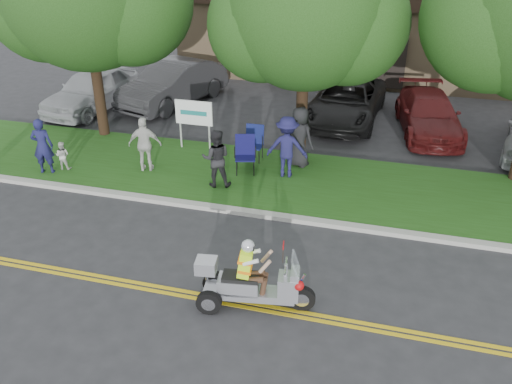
% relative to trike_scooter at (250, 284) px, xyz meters
% --- Properties ---
extents(ground, '(120.00, 120.00, 0.00)m').
position_rel_trike_scooter_xyz_m(ground, '(-0.99, 0.48, -0.55)').
color(ground, '#28282B').
rests_on(ground, ground).
extents(centerline_near, '(60.00, 0.10, 0.01)m').
position_rel_trike_scooter_xyz_m(centerline_near, '(-0.99, -0.10, -0.55)').
color(centerline_near, gold).
rests_on(centerline_near, ground).
extents(centerline_far, '(60.00, 0.10, 0.01)m').
position_rel_trike_scooter_xyz_m(centerline_far, '(-0.99, 0.06, -0.55)').
color(centerline_far, gold).
rests_on(centerline_far, ground).
extents(curb, '(60.00, 0.25, 0.12)m').
position_rel_trike_scooter_xyz_m(curb, '(-0.99, 3.53, -0.49)').
color(curb, '#A8A89E').
rests_on(curb, ground).
extents(grass_verge, '(60.00, 4.00, 0.10)m').
position_rel_trike_scooter_xyz_m(grass_verge, '(-0.99, 5.68, -0.50)').
color(grass_verge, '#204913').
rests_on(grass_verge, ground).
extents(commercial_building, '(18.00, 8.20, 4.00)m').
position_rel_trike_scooter_xyz_m(commercial_building, '(1.01, 19.46, 1.46)').
color(commercial_building, '#9E7F5B').
rests_on(commercial_building, ground).
extents(tree_mid, '(5.88, 4.80, 7.05)m').
position_rel_trike_scooter_xyz_m(tree_mid, '(-0.44, 7.72, 3.88)').
color(tree_mid, '#332114').
rests_on(tree_mid, ground).
extents(business_sign, '(1.25, 0.06, 1.75)m').
position_rel_trike_scooter_xyz_m(business_sign, '(-3.89, 7.08, 0.71)').
color(business_sign, silver).
rests_on(business_sign, ground).
extents(trike_scooter, '(2.41, 0.91, 1.58)m').
position_rel_trike_scooter_xyz_m(trike_scooter, '(0.00, 0.00, 0.00)').
color(trike_scooter, black).
rests_on(trike_scooter, ground).
extents(lawn_chair_a, '(0.59, 0.61, 1.09)m').
position_rel_trike_scooter_xyz_m(lawn_chair_a, '(-1.82, 6.84, 0.17)').
color(lawn_chair_a, black).
rests_on(lawn_chair_a, grass_verge).
extents(lawn_chair_b, '(0.74, 0.75, 1.12)m').
position_rel_trike_scooter_xyz_m(lawn_chair_b, '(-1.83, 5.89, 0.18)').
color(lawn_chair_b, black).
rests_on(lawn_chair_b, grass_verge).
extents(spectator_adult_left, '(0.71, 0.57, 1.70)m').
position_rel_trike_scooter_xyz_m(spectator_adult_left, '(-7.58, 4.21, 0.41)').
color(spectator_adult_left, '#1A1B49').
rests_on(spectator_adult_left, grass_verge).
extents(spectator_adult_mid, '(0.96, 0.83, 1.69)m').
position_rel_trike_scooter_xyz_m(spectator_adult_mid, '(-2.34, 4.75, 0.40)').
color(spectator_adult_mid, black).
rests_on(spectator_adult_mid, grass_verge).
extents(spectator_adult_right, '(1.05, 0.64, 1.68)m').
position_rel_trike_scooter_xyz_m(spectator_adult_right, '(-4.72, 5.15, 0.39)').
color(spectator_adult_right, silver).
rests_on(spectator_adult_right, grass_verge).
extents(spectator_chair_a, '(1.25, 0.80, 1.84)m').
position_rel_trike_scooter_xyz_m(spectator_chair_a, '(-0.56, 5.90, 0.47)').
color(spectator_chair_a, '#1B1948').
rests_on(spectator_chair_a, grass_verge).
extents(spectator_chair_b, '(1.08, 0.93, 1.87)m').
position_rel_trike_scooter_xyz_m(spectator_chair_b, '(-0.35, 6.72, 0.49)').
color(spectator_chair_b, black).
rests_on(spectator_chair_b, grass_verge).
extents(child_right, '(0.48, 0.40, 0.88)m').
position_rel_trike_scooter_xyz_m(child_right, '(-7.21, 4.55, -0.01)').
color(child_right, silver).
rests_on(child_right, grass_verge).
extents(parked_car_far_left, '(2.51, 4.94, 1.61)m').
position_rel_trike_scooter_xyz_m(parked_car_far_left, '(-9.34, 9.98, 0.26)').
color(parked_car_far_left, '#A2A4A9').
rests_on(parked_car_far_left, ground).
extents(parked_car_left, '(3.27, 5.52, 1.72)m').
position_rel_trike_scooter_xyz_m(parked_car_left, '(-6.49, 11.44, 0.31)').
color(parked_car_left, '#2B2B2D').
rests_on(parked_car_left, ground).
extents(parked_car_mid, '(2.78, 5.47, 1.48)m').
position_rel_trike_scooter_xyz_m(parked_car_mid, '(0.51, 11.37, 0.19)').
color(parked_car_mid, black).
rests_on(parked_car_mid, ground).
extents(parked_car_right, '(2.67, 4.99, 1.37)m').
position_rel_trike_scooter_xyz_m(parked_car_right, '(3.51, 10.89, 0.14)').
color(parked_car_right, '#481011').
rests_on(parked_car_right, ground).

